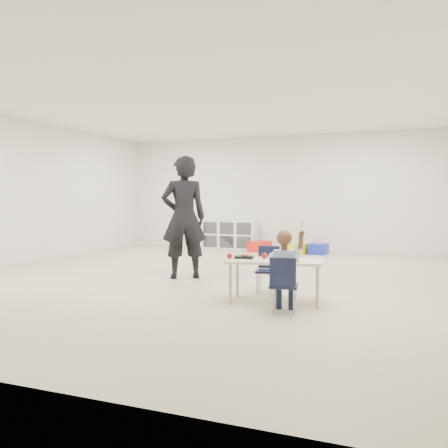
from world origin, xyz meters
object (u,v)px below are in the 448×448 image
at_px(table, 275,281).
at_px(cubby_shelf, 229,234).
at_px(child, 284,268).
at_px(chair_near, 284,285).
at_px(adult, 184,217).

bearing_deg(table, cubby_shelf, 106.69).
bearing_deg(child, cubby_shelf, 106.69).
bearing_deg(chair_near, cubby_shelf, 106.69).
relative_size(table, adult, 0.63).
bearing_deg(chair_near, adult, 131.66).
bearing_deg(child, table, 106.65).
distance_m(table, child, 0.57).
height_order(chair_near, cubby_shelf, cubby_shelf).
bearing_deg(table, adult, 137.54).
height_order(chair_near, child, child).
distance_m(table, chair_near, 0.53).
xyz_separation_m(child, cubby_shelf, (-2.96, 6.16, -0.14)).
bearing_deg(cubby_shelf, child, -64.38).
height_order(table, adult, adult).
bearing_deg(adult, child, 107.43).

